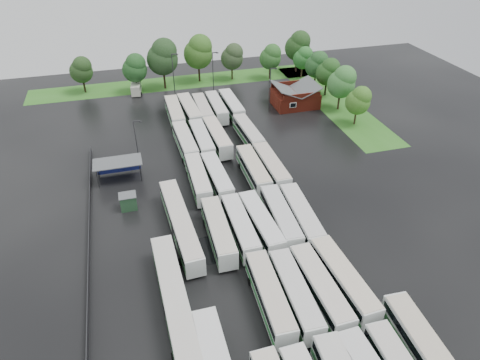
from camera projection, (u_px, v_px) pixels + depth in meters
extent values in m
plane|color=black|center=(249.00, 241.00, 61.88)|extent=(160.00, 160.00, 0.00)
cube|color=maroon|center=(294.00, 99.00, 100.52)|extent=(10.00, 8.00, 3.40)
cube|color=#4C4F51|center=(285.00, 89.00, 98.51)|extent=(5.07, 8.60, 2.19)
cube|color=#4C4F51|center=(305.00, 87.00, 99.64)|extent=(5.07, 8.60, 2.19)
cube|color=maroon|center=(302.00, 96.00, 96.10)|extent=(9.00, 0.20, 1.20)
cube|color=silver|center=(293.00, 105.00, 96.67)|extent=(1.60, 0.12, 1.20)
cylinder|color=#2D2D30|center=(98.00, 179.00, 72.24)|extent=(0.16, 0.16, 3.40)
cylinder|color=#2D2D30|center=(141.00, 173.00, 73.86)|extent=(0.16, 0.16, 3.40)
cylinder|color=#2D2D30|center=(98.00, 169.00, 74.80)|extent=(0.16, 0.16, 3.40)
cylinder|color=#2D2D30|center=(139.00, 163.00, 76.42)|extent=(0.16, 0.16, 3.40)
cube|color=#4C4F51|center=(117.00, 162.00, 73.32)|extent=(8.20, 4.20, 0.15)
cube|color=navy|center=(119.00, 166.00, 75.90)|extent=(7.60, 0.08, 2.60)
cube|color=#214628|center=(128.00, 202.00, 67.61)|extent=(2.50, 2.00, 2.50)
cube|color=#4C4F51|center=(127.00, 195.00, 66.88)|extent=(2.70, 2.20, 0.12)
cube|color=#306F1F|center=(187.00, 82.00, 114.10)|extent=(80.00, 10.00, 0.01)
cube|color=#306F1F|center=(332.00, 101.00, 103.72)|extent=(10.00, 50.00, 0.01)
cube|color=#2D2D30|center=(89.00, 230.00, 62.95)|extent=(0.10, 50.00, 1.20)
cylinder|color=black|center=(381.00, 356.00, 45.94)|extent=(2.67, 1.01, 1.01)
cube|color=silver|center=(270.00, 297.00, 50.85)|extent=(3.08, 12.88, 2.93)
cube|color=black|center=(270.00, 293.00, 50.52)|extent=(3.13, 12.37, 0.94)
cube|color=#207B2E|center=(269.00, 300.00, 51.21)|extent=(3.12, 12.63, 0.65)
cube|color=beige|center=(270.00, 288.00, 50.00)|extent=(2.96, 12.50, 0.13)
cylinder|color=black|center=(281.00, 333.00, 48.39)|extent=(2.72, 1.02, 1.02)
cylinder|color=black|center=(259.00, 280.00, 54.94)|extent=(2.72, 1.02, 1.02)
cube|color=silver|center=(295.00, 294.00, 51.19)|extent=(2.99, 12.77, 2.91)
cube|color=black|center=(295.00, 291.00, 50.87)|extent=(3.04, 12.26, 0.93)
cube|color=#307A37|center=(295.00, 298.00, 51.55)|extent=(3.03, 12.51, 0.64)
cube|color=silver|center=(296.00, 285.00, 50.35)|extent=(2.87, 12.38, 0.13)
cylinder|color=black|center=(307.00, 329.00, 48.76)|extent=(2.70, 1.02, 1.02)
cylinder|color=black|center=(283.00, 278.00, 55.25)|extent=(2.70, 1.02, 1.02)
cube|color=silver|center=(320.00, 288.00, 51.88)|extent=(2.99, 13.06, 2.98)
cube|color=black|center=(320.00, 285.00, 51.55)|extent=(3.04, 12.54, 0.95)
cube|color=#287A30|center=(319.00, 292.00, 52.24)|extent=(3.04, 12.80, 0.66)
cube|color=beige|center=(321.00, 279.00, 51.02)|extent=(2.87, 12.67, 0.13)
cylinder|color=black|center=(334.00, 324.00, 49.39)|extent=(2.76, 1.04, 1.04)
cylinder|color=black|center=(305.00, 273.00, 56.03)|extent=(2.76, 1.04, 1.04)
cube|color=silver|center=(343.00, 280.00, 52.97)|extent=(3.38, 13.32, 3.03)
cube|color=black|center=(344.00, 276.00, 52.63)|extent=(3.42, 12.80, 0.97)
cube|color=#2F7A39|center=(342.00, 284.00, 53.34)|extent=(3.43, 13.06, 0.67)
cube|color=beige|center=(345.00, 271.00, 52.10)|extent=(3.25, 12.92, 0.13)
cylinder|color=black|center=(358.00, 315.00, 50.44)|extent=(2.81, 1.06, 1.06)
cylinder|color=black|center=(327.00, 265.00, 57.19)|extent=(2.81, 1.06, 1.06)
cube|color=silver|center=(218.00, 231.00, 60.62)|extent=(2.96, 12.97, 2.96)
cube|color=black|center=(218.00, 228.00, 60.29)|extent=(3.02, 12.45, 0.95)
cube|color=#336F3A|center=(219.00, 235.00, 60.99)|extent=(3.01, 12.71, 0.65)
cube|color=beige|center=(218.00, 223.00, 59.77)|extent=(2.85, 12.58, 0.13)
cylinder|color=black|center=(226.00, 259.00, 58.15)|extent=(2.74, 1.03, 1.03)
cylinder|color=black|center=(212.00, 222.00, 64.75)|extent=(2.74, 1.03, 1.03)
cube|color=silver|center=(240.00, 227.00, 61.51)|extent=(2.67, 12.62, 2.89)
cube|color=black|center=(240.00, 224.00, 61.18)|extent=(2.73, 12.12, 0.93)
cube|color=#2B7532|center=(240.00, 230.00, 61.86)|extent=(2.72, 12.37, 0.64)
cube|color=silver|center=(240.00, 219.00, 60.67)|extent=(2.56, 12.24, 0.13)
cylinder|color=black|center=(248.00, 253.00, 59.09)|extent=(2.68, 1.01, 1.01)
cylinder|color=black|center=(233.00, 218.00, 65.54)|extent=(2.68, 1.01, 1.01)
cube|color=silver|center=(261.00, 223.00, 62.14)|extent=(3.29, 12.86, 2.92)
cube|color=black|center=(261.00, 220.00, 61.81)|extent=(3.32, 12.36, 0.93)
cube|color=#2F7535|center=(261.00, 227.00, 62.49)|extent=(3.33, 12.61, 0.64)
cube|color=silver|center=(261.00, 215.00, 61.29)|extent=(3.16, 12.48, 0.13)
cylinder|color=black|center=(269.00, 249.00, 59.69)|extent=(2.71, 1.02, 1.02)
cylinder|color=black|center=(252.00, 214.00, 66.21)|extent=(2.71, 1.02, 1.02)
cube|color=silver|center=(280.00, 218.00, 63.09)|extent=(3.36, 13.20, 3.00)
cube|color=black|center=(281.00, 215.00, 62.75)|extent=(3.40, 12.68, 0.96)
cube|color=#2B8038|center=(280.00, 221.00, 63.45)|extent=(3.40, 12.94, 0.66)
cube|color=silver|center=(281.00, 210.00, 62.22)|extent=(3.23, 12.80, 0.13)
cylinder|color=black|center=(290.00, 244.00, 60.58)|extent=(2.78, 1.05, 1.05)
cylinder|color=black|center=(271.00, 209.00, 67.27)|extent=(2.78, 1.05, 1.05)
cube|color=silver|center=(301.00, 216.00, 63.39)|extent=(3.41, 13.27, 3.01)
cube|color=black|center=(301.00, 213.00, 63.06)|extent=(3.45, 12.75, 0.96)
cube|color=#33743E|center=(301.00, 220.00, 63.76)|extent=(3.45, 13.01, 0.66)
cube|color=silver|center=(302.00, 208.00, 62.52)|extent=(3.28, 12.87, 0.13)
cylinder|color=black|center=(312.00, 242.00, 60.87)|extent=(2.79, 1.05, 1.05)
cylinder|color=black|center=(290.00, 208.00, 67.60)|extent=(2.79, 1.05, 1.05)
cube|color=silver|center=(198.00, 179.00, 71.91)|extent=(2.82, 12.61, 2.88)
cube|color=black|center=(198.00, 176.00, 71.59)|extent=(2.88, 12.11, 0.92)
cube|color=#24742A|center=(198.00, 182.00, 72.26)|extent=(2.87, 12.36, 0.63)
cube|color=silver|center=(198.00, 171.00, 71.07)|extent=(2.71, 12.23, 0.13)
cylinder|color=black|center=(203.00, 199.00, 69.50)|extent=(2.67, 1.01, 1.01)
cylinder|color=black|center=(194.00, 173.00, 75.92)|extent=(2.67, 1.01, 1.01)
cube|color=silver|center=(217.00, 177.00, 72.27)|extent=(3.04, 12.70, 2.89)
cube|color=black|center=(217.00, 174.00, 71.94)|extent=(3.08, 12.20, 0.93)
cube|color=#3A7A46|center=(217.00, 180.00, 72.62)|extent=(3.08, 12.45, 0.64)
cube|color=silver|center=(217.00, 170.00, 71.43)|extent=(2.92, 12.32, 0.13)
cylinder|color=black|center=(223.00, 198.00, 69.85)|extent=(2.68, 1.01, 1.01)
cylinder|color=black|center=(212.00, 172.00, 76.30)|extent=(2.68, 1.01, 1.01)
cube|color=silver|center=(253.00, 170.00, 74.06)|extent=(2.75, 12.97, 2.97)
cube|color=black|center=(253.00, 167.00, 73.73)|extent=(2.82, 12.45, 0.95)
cube|color=#397D45|center=(253.00, 173.00, 74.43)|extent=(2.81, 12.71, 0.65)
cube|color=beige|center=(253.00, 162.00, 73.20)|extent=(2.64, 12.58, 0.13)
cylinder|color=black|center=(260.00, 190.00, 71.58)|extent=(2.75, 1.04, 1.04)
cylinder|color=black|center=(247.00, 165.00, 78.20)|extent=(2.75, 1.04, 1.04)
cube|color=silver|center=(271.00, 167.00, 74.79)|extent=(2.84, 13.08, 2.99)
cube|color=black|center=(271.00, 164.00, 74.45)|extent=(2.90, 12.55, 0.96)
cube|color=#317838|center=(271.00, 170.00, 75.16)|extent=(2.89, 12.82, 0.66)
cube|color=beige|center=(271.00, 160.00, 73.92)|extent=(2.73, 12.68, 0.13)
cylinder|color=black|center=(279.00, 187.00, 72.29)|extent=(2.77, 1.04, 1.04)
cylinder|color=black|center=(263.00, 162.00, 78.96)|extent=(2.77, 1.04, 1.04)
cube|color=silver|center=(185.00, 142.00, 82.25)|extent=(3.11, 13.04, 2.97)
cube|color=black|center=(185.00, 140.00, 81.92)|extent=(3.16, 12.52, 0.95)
cube|color=#2B7F39|center=(185.00, 145.00, 82.62)|extent=(3.16, 12.78, 0.65)
cube|color=beige|center=(185.00, 135.00, 81.40)|extent=(2.99, 12.65, 0.13)
cylinder|color=black|center=(190.00, 160.00, 79.77)|extent=(2.75, 1.04, 1.04)
cylinder|color=black|center=(182.00, 139.00, 86.39)|extent=(2.75, 1.04, 1.04)
cube|color=silver|center=(202.00, 140.00, 83.04)|extent=(2.75, 12.87, 2.94)
cube|color=black|center=(202.00, 137.00, 82.71)|extent=(2.81, 12.35, 0.94)
cube|color=#2A8137|center=(202.00, 143.00, 83.40)|extent=(2.80, 12.61, 0.65)
cube|color=silver|center=(201.00, 133.00, 82.19)|extent=(2.64, 12.48, 0.13)
cylinder|color=black|center=(207.00, 157.00, 80.58)|extent=(2.73, 1.03, 1.03)
cylinder|color=black|center=(198.00, 137.00, 87.15)|extent=(2.73, 1.03, 1.03)
cube|color=silver|center=(217.00, 137.00, 83.96)|extent=(3.16, 13.24, 3.01)
cube|color=black|center=(217.00, 134.00, 83.62)|extent=(3.21, 12.71, 0.96)
cube|color=#268130|center=(217.00, 140.00, 84.33)|extent=(3.21, 12.98, 0.66)
cube|color=beige|center=(217.00, 130.00, 83.09)|extent=(3.04, 12.84, 0.13)
cylinder|color=black|center=(222.00, 154.00, 81.43)|extent=(2.80, 1.05, 1.05)
cylinder|color=black|center=(213.00, 134.00, 88.16)|extent=(2.80, 1.05, 1.05)
cube|color=silver|center=(248.00, 134.00, 85.41)|extent=(3.11, 12.72, 2.89)
cube|color=black|center=(248.00, 131.00, 85.09)|extent=(3.15, 12.22, 0.93)
cube|color=#22712D|center=(248.00, 136.00, 85.76)|extent=(3.15, 12.47, 0.64)
cube|color=beige|center=(248.00, 127.00, 84.57)|extent=(2.99, 12.34, 0.13)
cylinder|color=black|center=(254.00, 149.00, 82.99)|extent=(2.68, 1.01, 1.01)
cylinder|color=black|center=(243.00, 131.00, 89.45)|extent=(2.68, 1.01, 1.01)
cube|color=silver|center=(175.00, 113.00, 93.12)|extent=(2.82, 13.21, 3.02)
cube|color=black|center=(175.00, 111.00, 92.78)|extent=(2.88, 12.68, 0.97)
cube|color=#2F7A38|center=(175.00, 116.00, 93.49)|extent=(2.87, 12.94, 0.67)
cube|color=beige|center=(174.00, 107.00, 92.24)|extent=(2.71, 12.81, 0.13)
cylinder|color=black|center=(178.00, 128.00, 90.59)|extent=(2.80, 1.06, 1.06)
cylinder|color=black|center=(173.00, 112.00, 97.33)|extent=(2.80, 1.06, 1.06)
cube|color=silver|center=(190.00, 111.00, 94.10)|extent=(3.42, 13.42, 3.05)
cube|color=black|center=(189.00, 108.00, 93.76)|extent=(3.46, 12.90, 0.98)
cube|color=#308239|center=(190.00, 114.00, 94.48)|extent=(3.46, 13.16, 0.67)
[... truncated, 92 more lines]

